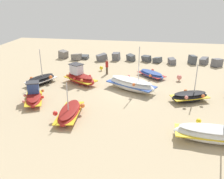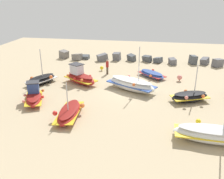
{
  "view_description": "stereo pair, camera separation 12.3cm",
  "coord_description": "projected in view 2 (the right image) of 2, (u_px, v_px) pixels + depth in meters",
  "views": [
    {
      "loc": [
        2.19,
        -21.98,
        8.88
      ],
      "look_at": [
        -1.15,
        -2.5,
        0.9
      ],
      "focal_mm": 39.67,
      "sensor_mm": 36.0,
      "label": 1
    },
    {
      "loc": [
        2.31,
        -21.96,
        8.88
      ],
      "look_at": [
        -1.15,
        -2.5,
        0.9
      ],
      "focal_mm": 39.67,
      "sensor_mm": 36.0,
      "label": 2
    }
  ],
  "objects": [
    {
      "name": "fishing_boat_2",
      "position": [
        69.0,
        112.0,
        18.44
      ],
      "size": [
        1.96,
        4.02,
        2.88
      ],
      "rotation": [
        0.0,
        0.0,
        1.64
      ],
      "color": "maroon",
      "rests_on": "ground_plane"
    },
    {
      "name": "fishing_boat_1",
      "position": [
        214.0,
        134.0,
        15.37
      ],
      "size": [
        5.02,
        2.28,
        4.1
      ],
      "rotation": [
        0.0,
        0.0,
        3.1
      ],
      "color": "white",
      "rests_on": "ground_plane"
    },
    {
      "name": "person_walking",
      "position": [
        107.0,
        66.0,
        27.69
      ],
      "size": [
        0.32,
        0.32,
        1.69
      ],
      "rotation": [
        0.0,
        0.0,
        0.85
      ],
      "color": "brown",
      "rests_on": "ground_plane"
    },
    {
      "name": "fishing_boat_8",
      "position": [
        190.0,
        97.0,
        21.02
      ],
      "size": [
        3.51,
        2.46,
        3.27
      ],
      "rotation": [
        0.0,
        0.0,
        3.54
      ],
      "color": "black",
      "rests_on": "ground_plane"
    },
    {
      "name": "ground_plane",
      "position": [
        128.0,
        89.0,
        23.74
      ],
      "size": [
        48.11,
        48.11,
        0.0
      ],
      "primitive_type": "plane",
      "color": "tan"
    },
    {
      "name": "breakwater_rocks",
      "position": [
        137.0,
        59.0,
        32.69
      ],
      "size": [
        21.73,
        2.31,
        1.27
      ],
      "color": "slate",
      "rests_on": "ground_plane"
    },
    {
      "name": "fishing_boat_4",
      "position": [
        34.0,
        96.0,
        20.89
      ],
      "size": [
        2.54,
        3.66,
        1.7
      ],
      "rotation": [
        0.0,
        0.0,
        1.98
      ],
      "color": "maroon",
      "rests_on": "ground_plane"
    },
    {
      "name": "fishing_boat_6",
      "position": [
        42.0,
        80.0,
        25.04
      ],
      "size": [
        2.64,
        3.55,
        3.53
      ],
      "rotation": [
        0.0,
        0.0,
        4.25
      ],
      "color": "black",
      "rests_on": "ground_plane"
    },
    {
      "name": "fishing_boat_0",
      "position": [
        131.0,
        84.0,
        23.3
      ],
      "size": [
        5.1,
        3.68,
        4.31
      ],
      "rotation": [
        0.0,
        0.0,
        2.67
      ],
      "color": "white",
      "rests_on": "ground_plane"
    },
    {
      "name": "mooring_buoy_1",
      "position": [
        180.0,
        77.0,
        25.75
      ],
      "size": [
        0.53,
        0.53,
        0.67
      ],
      "color": "#3F3F42",
      "rests_on": "ground_plane"
    },
    {
      "name": "fishing_boat_5",
      "position": [
        80.0,
        77.0,
        25.04
      ],
      "size": [
        3.91,
        3.11,
        1.97
      ],
      "rotation": [
        0.0,
        0.0,
        2.6
      ],
      "color": "maroon",
      "rests_on": "ground_plane"
    },
    {
      "name": "mooring_buoy_0",
      "position": [
        102.0,
        68.0,
        29.12
      ],
      "size": [
        0.43,
        0.43,
        0.56
      ],
      "color": "#3F3F42",
      "rests_on": "ground_plane"
    },
    {
      "name": "fishing_boat_9",
      "position": [
        152.0,
        74.0,
        26.95
      ],
      "size": [
        3.31,
        3.22,
        0.64
      ],
      "rotation": [
        0.0,
        0.0,
        5.53
      ],
      "color": "#2D4C9E",
      "rests_on": "ground_plane"
    }
  ]
}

